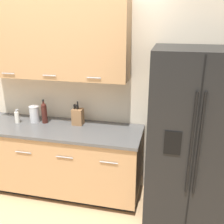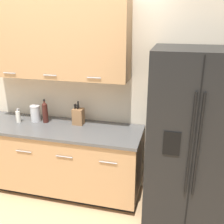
{
  "view_description": "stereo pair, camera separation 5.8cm",
  "coord_description": "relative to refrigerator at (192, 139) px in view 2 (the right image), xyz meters",
  "views": [
    {
      "loc": [
        1.32,
        -1.92,
        2.16
      ],
      "look_at": [
        0.71,
        0.78,
        1.15
      ],
      "focal_mm": 42.0,
      "sensor_mm": 36.0,
      "label": 1
    },
    {
      "loc": [
        1.38,
        -1.9,
        2.16
      ],
      "look_at": [
        0.71,
        0.78,
        1.15
      ],
      "focal_mm": 42.0,
      "sensor_mm": 36.0,
      "label": 2
    }
  ],
  "objects": [
    {
      "name": "wine_bottle",
      "position": [
        -1.77,
        0.14,
        0.09
      ],
      "size": [
        0.07,
        0.07,
        0.3
      ],
      "color": "#3D1914",
      "rests_on": "counter_unit"
    },
    {
      "name": "knife_block",
      "position": [
        -1.35,
        0.19,
        0.06
      ],
      "size": [
        0.13,
        0.12,
        0.3
      ],
      "color": "olive",
      "rests_on": "counter_unit"
    },
    {
      "name": "wall_back",
      "position": [
        -1.6,
        0.34,
        0.53
      ],
      "size": [
        10.0,
        0.39,
        2.6
      ],
      "color": "beige",
      "rests_on": "ground_plane"
    },
    {
      "name": "counter_unit",
      "position": [
        -1.61,
        0.05,
        -0.48
      ],
      "size": [
        2.14,
        0.64,
        0.9
      ],
      "color": "black",
      "rests_on": "ground_plane"
    },
    {
      "name": "refrigerator",
      "position": [
        0.0,
        0.0,
        0.0
      ],
      "size": [
        0.91,
        0.74,
        1.88
      ],
      "color": "black",
      "rests_on": "ground_plane"
    },
    {
      "name": "steel_canister",
      "position": [
        -1.91,
        0.15,
        0.06
      ],
      "size": [
        0.12,
        0.12,
        0.22
      ],
      "color": "#B7B7BA",
      "rests_on": "counter_unit"
    },
    {
      "name": "soap_dispenser",
      "position": [
        -2.11,
        0.06,
        0.03
      ],
      "size": [
        0.06,
        0.05,
        0.18
      ],
      "color": "silver",
      "rests_on": "counter_unit"
    }
  ]
}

